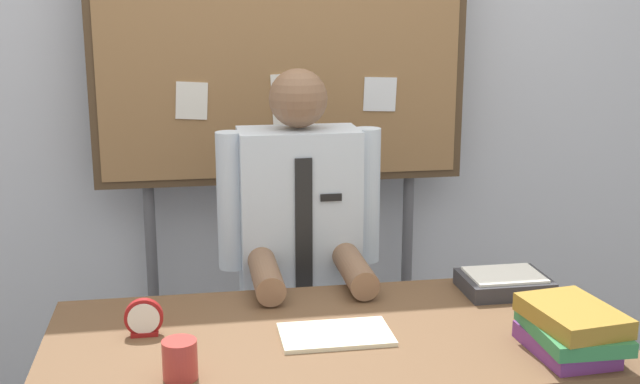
% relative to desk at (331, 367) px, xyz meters
% --- Properties ---
extents(back_wall, '(6.40, 0.08, 2.70)m').
position_rel_desk_xyz_m(back_wall, '(0.00, 1.26, 0.71)').
color(back_wall, silver).
rests_on(back_wall, ground_plane).
extents(desk, '(1.53, 0.73, 0.74)m').
position_rel_desk_xyz_m(desk, '(0.00, 0.00, 0.00)').
color(desk, brown).
rests_on(desk, ground_plane).
extents(person, '(0.55, 0.56, 1.40)m').
position_rel_desk_xyz_m(person, '(0.00, 0.60, 0.01)').
color(person, '#2D2D33').
rests_on(person, ground_plane).
extents(bulletin_board, '(1.43, 0.09, 2.09)m').
position_rel_desk_xyz_m(bulletin_board, '(0.00, 1.05, 0.84)').
color(bulletin_board, '#4C3823').
rests_on(bulletin_board, ground_plane).
extents(book_stack, '(0.22, 0.28, 0.13)m').
position_rel_desk_xyz_m(book_stack, '(0.58, -0.22, 0.16)').
color(book_stack, '#72337F').
rests_on(book_stack, desk).
extents(open_notebook, '(0.30, 0.18, 0.01)m').
position_rel_desk_xyz_m(open_notebook, '(0.01, -0.02, 0.10)').
color(open_notebook, '#F4EFCC').
rests_on(open_notebook, desk).
extents(desk_clock, '(0.10, 0.04, 0.10)m').
position_rel_desk_xyz_m(desk_clock, '(-0.50, 0.07, 0.14)').
color(desk_clock, maroon).
rests_on(desk_clock, desk).
extents(coffee_mug, '(0.08, 0.08, 0.10)m').
position_rel_desk_xyz_m(coffee_mug, '(-0.40, -0.19, 0.14)').
color(coffee_mug, '#B23833').
rests_on(coffee_mug, desk).
extents(paper_tray, '(0.26, 0.20, 0.06)m').
position_rel_desk_xyz_m(paper_tray, '(0.58, 0.23, 0.12)').
color(paper_tray, '#333338').
rests_on(paper_tray, desk).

